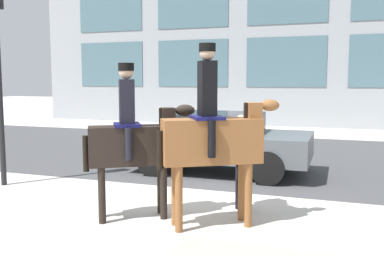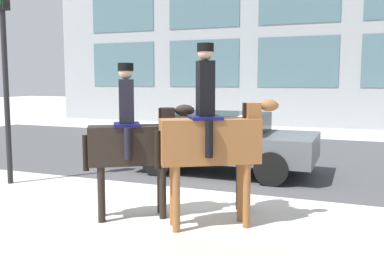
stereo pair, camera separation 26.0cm
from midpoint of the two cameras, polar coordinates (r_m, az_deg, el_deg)
name	(u,v)px [view 1 (the left image)]	position (r m, az deg, el deg)	size (l,w,h in m)	color
ground_plane	(197,196)	(8.10, -0.28, -9.09)	(80.00, 80.00, 0.00)	beige
road_surface	(249,155)	(12.57, 6.99, -3.55)	(25.91, 8.50, 0.01)	#444447
mounted_horse_lead	(134,140)	(6.70, -8.91, -1.62)	(1.57, 1.15, 2.42)	black
mounted_horse_companion	(213,136)	(6.24, 1.66, -1.04)	(1.67, 1.20, 2.68)	brown
pedestrian_bystander	(241,155)	(7.08, 5.45, -3.58)	(0.72, 0.78, 1.60)	black
street_car_near_lane	(218,140)	(10.08, 2.77, -1.65)	(4.19, 2.06, 1.40)	#51565B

